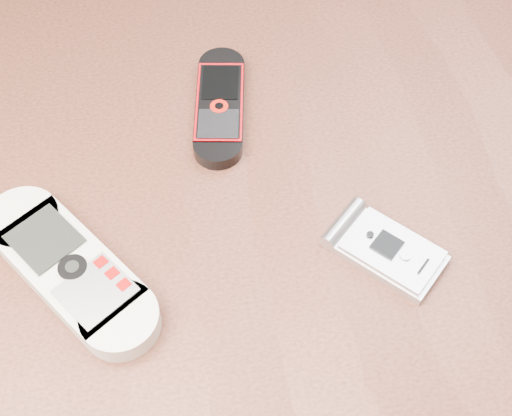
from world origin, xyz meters
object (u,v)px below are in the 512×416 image
(table, at_px, (251,280))
(nokia_black_red, at_px, (220,105))
(nokia_white, at_px, (70,268))
(motorola_razr, at_px, (389,251))

(table, distance_m, nokia_black_red, 0.16)
(nokia_white, height_order, motorola_razr, nokia_white)
(nokia_white, bearing_deg, motorola_razr, -41.01)
(table, xyz_separation_m, motorola_razr, (0.10, -0.06, 0.11))
(nokia_black_red, bearing_deg, nokia_white, -121.97)
(table, relative_size, nokia_black_red, 8.58)
(table, relative_size, nokia_white, 6.68)
(nokia_black_red, distance_m, motorola_razr, 0.21)
(nokia_white, height_order, nokia_black_red, nokia_white)
(nokia_white, xyz_separation_m, nokia_black_red, (0.14, 0.15, -0.00))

